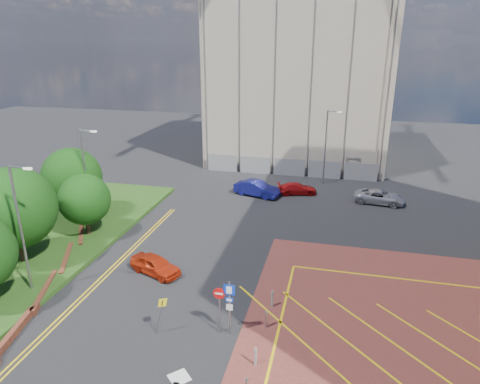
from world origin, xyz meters
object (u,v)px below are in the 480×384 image
(lamp_back, at_px, (326,145))
(tree_b, at_px, (14,208))
(car_red_left, at_px, (155,265))
(car_silver_back, at_px, (380,197))
(car_red_back, at_px, (297,189))
(tree_d, at_px, (72,177))
(lamp_left_near, at_px, (21,224))
(sign_cluster, at_px, (226,302))
(lamp_left_far, at_px, (86,173))
(warning_sign, at_px, (161,311))
(car_blue_back, at_px, (257,188))
(tree_c, at_px, (84,199))

(lamp_back, bearing_deg, tree_b, -130.41)
(car_red_left, bearing_deg, car_silver_back, -20.70)
(car_red_left, distance_m, car_red_back, 19.52)
(tree_d, height_order, lamp_left_near, lamp_left_near)
(tree_d, xyz_separation_m, sign_cluster, (16.80, -12.02, -1.92))
(lamp_left_far, bearing_deg, lamp_back, 40.86)
(car_silver_back, bearing_deg, tree_b, 132.39)
(car_red_back, bearing_deg, warning_sign, 153.74)
(car_red_back, distance_m, car_silver_back, 8.05)
(car_silver_back, bearing_deg, warning_sign, 157.77)
(lamp_left_near, relative_size, warning_sign, 3.55)
(tree_d, xyz_separation_m, car_red_left, (10.53, -7.04, -3.23))
(car_red_left, distance_m, car_silver_back, 23.20)
(lamp_left_far, relative_size, warning_sign, 3.55)
(car_red_left, relative_size, car_silver_back, 0.80)
(lamp_back, height_order, car_red_back, lamp_back)
(car_blue_back, height_order, car_red_back, car_blue_back)
(tree_c, height_order, tree_d, tree_d)
(lamp_left_near, distance_m, car_silver_back, 30.80)
(lamp_left_far, distance_m, car_blue_back, 16.50)
(lamp_left_near, distance_m, warning_sign, 10.11)
(car_red_left, bearing_deg, car_blue_back, 8.97)
(lamp_left_far, distance_m, car_red_left, 11.14)
(sign_cluster, bearing_deg, tree_b, 165.74)
(lamp_left_near, bearing_deg, tree_b, 135.75)
(tree_c, height_order, lamp_back, lamp_back)
(tree_d, height_order, car_blue_back, tree_d)
(tree_b, height_order, sign_cluster, tree_b)
(lamp_back, relative_size, car_silver_back, 1.71)
(tree_d, distance_m, warning_sign, 18.78)
(lamp_back, distance_m, car_red_left, 24.51)
(car_red_back, xyz_separation_m, car_silver_back, (8.01, -0.80, 0.08))
(lamp_left_near, distance_m, sign_cluster, 13.04)
(car_red_back, bearing_deg, car_silver_back, -111.00)
(sign_cluster, relative_size, car_silver_back, 0.68)
(tree_b, xyz_separation_m, lamp_left_far, (1.08, 7.00, 0.42))
(warning_sign, bearing_deg, tree_b, 158.78)
(sign_cluster, bearing_deg, tree_c, 146.84)
(lamp_back, xyz_separation_m, car_red_left, (-10.05, -22.04, -3.72))
(tree_c, bearing_deg, sign_cluster, -33.16)
(car_red_back, bearing_deg, tree_b, 122.65)
(tree_b, bearing_deg, car_silver_back, 35.90)
(sign_cluster, relative_size, car_red_back, 0.81)
(warning_sign, bearing_deg, lamp_left_near, 168.88)
(lamp_back, bearing_deg, tree_c, -134.32)
(tree_b, relative_size, lamp_left_far, 0.84)
(lamp_back, xyz_separation_m, car_red_back, (-2.50, -4.04, -3.78))
(tree_c, bearing_deg, car_red_back, 42.78)
(lamp_left_near, xyz_separation_m, car_blue_back, (10.11, 20.51, -3.90))
(sign_cluster, relative_size, warning_sign, 1.42)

